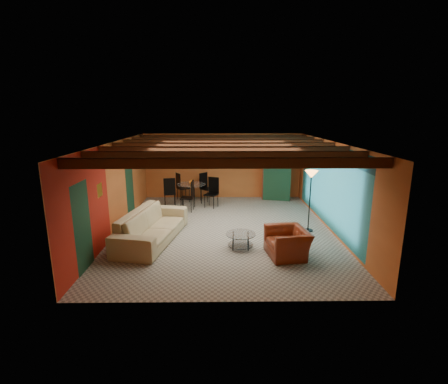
{
  "coord_description": "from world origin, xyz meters",
  "views": [
    {
      "loc": [
        -0.13,
        -9.62,
        3.54
      ],
      "look_at": [
        0.0,
        0.2,
        1.15
      ],
      "focal_mm": 26.32,
      "sensor_mm": 36.0,
      "label": 1
    }
  ],
  "objects_px": {
    "coffee_table": "(241,241)",
    "vase": "(191,174)",
    "dining_table": "(192,190)",
    "potted_plant": "(277,149)",
    "floor_lamp": "(310,201)",
    "armchair": "(287,243)",
    "armoire": "(276,177)",
    "sofa": "(152,226)"
  },
  "relations": [
    {
      "from": "potted_plant",
      "to": "dining_table",
      "type": "bearing_deg",
      "value": -165.88
    },
    {
      "from": "coffee_table",
      "to": "vase",
      "type": "distance_m",
      "value": 4.68
    },
    {
      "from": "floor_lamp",
      "to": "vase",
      "type": "relative_size",
      "value": 9.91
    },
    {
      "from": "potted_plant",
      "to": "vase",
      "type": "xyz_separation_m",
      "value": [
        -3.43,
        -0.86,
        -0.85
      ]
    },
    {
      "from": "armchair",
      "to": "coffee_table",
      "type": "bearing_deg",
      "value": -122.96
    },
    {
      "from": "potted_plant",
      "to": "vase",
      "type": "height_order",
      "value": "potted_plant"
    },
    {
      "from": "armchair",
      "to": "potted_plant",
      "type": "relative_size",
      "value": 2.51
    },
    {
      "from": "coffee_table",
      "to": "potted_plant",
      "type": "bearing_deg",
      "value": 70.84
    },
    {
      "from": "armchair",
      "to": "vase",
      "type": "distance_m",
      "value": 5.6
    },
    {
      "from": "potted_plant",
      "to": "coffee_table",
      "type": "bearing_deg",
      "value": -109.16
    },
    {
      "from": "armoire",
      "to": "potted_plant",
      "type": "bearing_deg",
      "value": 0.0
    },
    {
      "from": "armchair",
      "to": "dining_table",
      "type": "height_order",
      "value": "dining_table"
    },
    {
      "from": "sofa",
      "to": "coffee_table",
      "type": "height_order",
      "value": "sofa"
    },
    {
      "from": "coffee_table",
      "to": "dining_table",
      "type": "relative_size",
      "value": 0.36
    },
    {
      "from": "sofa",
      "to": "dining_table",
      "type": "xyz_separation_m",
      "value": [
        0.81,
        3.69,
        0.14
      ]
    },
    {
      "from": "armoire",
      "to": "potted_plant",
      "type": "height_order",
      "value": "potted_plant"
    },
    {
      "from": "dining_table",
      "to": "armoire",
      "type": "distance_m",
      "value": 3.55
    },
    {
      "from": "armoire",
      "to": "floor_lamp",
      "type": "height_order",
      "value": "floor_lamp"
    },
    {
      "from": "dining_table",
      "to": "floor_lamp",
      "type": "bearing_deg",
      "value": -38.11
    },
    {
      "from": "armoire",
      "to": "floor_lamp",
      "type": "xyz_separation_m",
      "value": [
        0.37,
        -3.84,
        0.0
      ]
    },
    {
      "from": "floor_lamp",
      "to": "potted_plant",
      "type": "distance_m",
      "value": 4.03
    },
    {
      "from": "sofa",
      "to": "dining_table",
      "type": "relative_size",
      "value": 1.36
    },
    {
      "from": "dining_table",
      "to": "armchair",
      "type": "bearing_deg",
      "value": -59.59
    },
    {
      "from": "dining_table",
      "to": "floor_lamp",
      "type": "height_order",
      "value": "floor_lamp"
    },
    {
      "from": "dining_table",
      "to": "vase",
      "type": "height_order",
      "value": "vase"
    },
    {
      "from": "armchair",
      "to": "armoire",
      "type": "relative_size",
      "value": 0.58
    },
    {
      "from": "coffee_table",
      "to": "potted_plant",
      "type": "xyz_separation_m",
      "value": [
        1.78,
        5.12,
        1.89
      ]
    },
    {
      "from": "floor_lamp",
      "to": "sofa",
      "type": "bearing_deg",
      "value": -171.21
    },
    {
      "from": "sofa",
      "to": "vase",
      "type": "relative_size",
      "value": 15.78
    },
    {
      "from": "dining_table",
      "to": "potted_plant",
      "type": "height_order",
      "value": "potted_plant"
    },
    {
      "from": "armchair",
      "to": "potted_plant",
      "type": "xyz_separation_m",
      "value": [
        0.63,
        5.63,
        1.74
      ]
    },
    {
      "from": "sofa",
      "to": "vase",
      "type": "distance_m",
      "value": 3.87
    },
    {
      "from": "vase",
      "to": "potted_plant",
      "type": "bearing_deg",
      "value": 14.12
    },
    {
      "from": "armoire",
      "to": "floor_lamp",
      "type": "bearing_deg",
      "value": -70.91
    },
    {
      "from": "dining_table",
      "to": "potted_plant",
      "type": "relative_size",
      "value": 5.11
    },
    {
      "from": "armchair",
      "to": "potted_plant",
      "type": "distance_m",
      "value": 5.92
    },
    {
      "from": "coffee_table",
      "to": "sofa",
      "type": "bearing_deg",
      "value": 167.11
    },
    {
      "from": "armoire",
      "to": "vase",
      "type": "distance_m",
      "value": 3.55
    },
    {
      "from": "floor_lamp",
      "to": "armoire",
      "type": "bearing_deg",
      "value": 95.57
    },
    {
      "from": "potted_plant",
      "to": "vase",
      "type": "bearing_deg",
      "value": -165.88
    },
    {
      "from": "dining_table",
      "to": "armoire",
      "type": "xyz_separation_m",
      "value": [
        3.43,
        0.86,
        0.36
      ]
    },
    {
      "from": "armchair",
      "to": "floor_lamp",
      "type": "relative_size",
      "value": 0.58
    }
  ]
}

